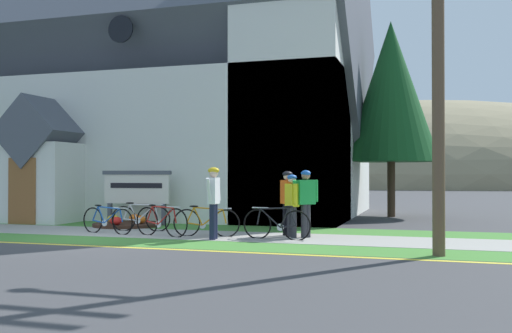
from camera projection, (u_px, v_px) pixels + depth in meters
ground at (162, 225)px, 17.82m from camera, size 140.00×140.00×0.00m
sidewalk_slab at (67, 230)px, 15.96m from camera, size 32.00×2.21×0.01m
grass_verge at (22, 238)px, 14.19m from camera, size 32.00×1.50×0.01m
church_lawn at (106, 224)px, 17.87m from camera, size 24.00×1.78×0.01m
church_building at (190, 90)px, 22.86m from camera, size 14.71×11.39×14.06m
church_sign at (137, 189)px, 17.82m from camera, size 2.29×0.28×1.69m
flower_bed at (127, 223)px, 17.24m from camera, size 2.05×2.05×0.34m
bicycle_blue at (277, 224)px, 13.81m from camera, size 1.75×0.24×0.85m
bicycle_white at (140, 218)px, 15.83m from camera, size 1.68×0.30×0.82m
bicycle_red at (107, 220)px, 15.14m from camera, size 1.73×0.42×0.79m
bicycle_green at (161, 221)px, 14.53m from camera, size 1.68×0.51×0.83m
bicycle_black at (206, 222)px, 14.47m from camera, size 1.72×0.29×0.81m
cyclist_in_red_jersey at (288, 198)px, 14.55m from camera, size 0.45×0.71×1.66m
cyclist_in_orange_jersey at (306, 198)px, 14.19m from camera, size 0.55×0.53×1.68m
cyclist_in_blue_jersey at (214, 197)px, 13.80m from camera, size 0.31×0.83×1.75m
cyclist_in_white_jersey at (292, 201)px, 14.23m from camera, size 0.43×0.64×1.58m
utility_pole at (433, 9)px, 11.13m from camera, size 3.12×0.28×8.69m
roadside_conifer at (391, 91)px, 21.09m from camera, size 3.48×3.48×7.27m
distant_hill at (407, 185)px, 80.29m from camera, size 72.21×55.43×22.88m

